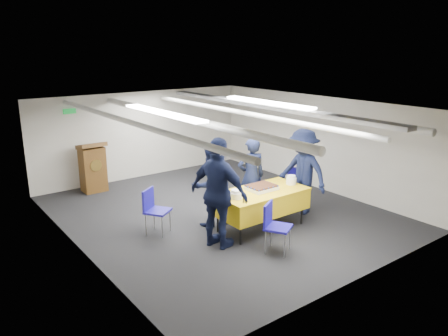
{
  "coord_description": "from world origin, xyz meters",
  "views": [
    {
      "loc": [
        -5.2,
        -7.05,
        3.45
      ],
      "look_at": [
        -0.04,
        -0.2,
        1.05
      ],
      "focal_mm": 35.0,
      "sensor_mm": 36.0,
      "label": 1
    }
  ],
  "objects": [
    {
      "name": "sailor_d",
      "position": [
        1.41,
        -1.01,
        0.91
      ],
      "size": [
        0.8,
        1.24,
        1.81
      ],
      "primitive_type": "imported",
      "rotation": [
        0.0,
        0.0,
        -1.45
      ],
      "color": "black",
      "rests_on": "ground"
    },
    {
      "name": "sailor_b",
      "position": [
        -0.51,
        -0.38,
        0.82
      ],
      "size": [
        0.83,
        0.67,
        1.65
      ],
      "primitive_type": "imported",
      "rotation": [
        0.0,
        0.0,
        3.09
      ],
      "color": "black",
      "rests_on": "ground"
    },
    {
      "name": "podium",
      "position": [
        -1.6,
        3.05,
        0.61
      ],
      "size": [
        0.62,
        0.53,
        1.25
      ],
      "color": "brown",
      "rests_on": "ground"
    },
    {
      "name": "plate_stack_right",
      "position": [
        0.92,
        -1.17,
        0.85
      ],
      "size": [
        0.2,
        0.2,
        0.18
      ],
      "color": "white",
      "rests_on": "serving_table"
    },
    {
      "name": "sailor_a",
      "position": [
        0.5,
        -0.42,
        0.82
      ],
      "size": [
        0.69,
        0.55,
        1.65
      ],
      "primitive_type": "imported",
      "rotation": [
        0.0,
        0.0,
        2.84
      ],
      "color": "black",
      "rests_on": "ground"
    },
    {
      "name": "sailor_c",
      "position": [
        -0.97,
        -1.29,
        0.99
      ],
      "size": [
        0.81,
        1.25,
        1.98
      ],
      "primitive_type": "imported",
      "rotation": [
        0.0,
        0.0,
        1.88
      ],
      "color": "black",
      "rests_on": "ground"
    },
    {
      "name": "room_shell",
      "position": [
        0.09,
        0.41,
        1.81
      ],
      "size": [
        6.0,
        7.0,
        2.3
      ],
      "color": "beige",
      "rests_on": "ground"
    },
    {
      "name": "sheet_cake",
      "position": [
        0.21,
        -1.08,
        0.82
      ],
      "size": [
        0.56,
        0.43,
        0.1
      ],
      "color": "white",
      "rests_on": "serving_table"
    },
    {
      "name": "chair_left",
      "position": [
        -1.61,
        -0.08,
        0.53
      ],
      "size": [
        0.58,
        0.58,
        0.87
      ],
      "color": "gray",
      "rests_on": "ground"
    },
    {
      "name": "chair_right",
      "position": [
        1.58,
        -0.69,
        0.53
      ],
      "size": [
        0.59,
        0.59,
        0.87
      ],
      "color": "gray",
      "rests_on": "ground"
    },
    {
      "name": "ground",
      "position": [
        0.0,
        0.0,
        0.0
      ],
      "size": [
        7.0,
        7.0,
        0.0
      ],
      "primitive_type": "plane",
      "color": "black",
      "rests_on": "ground"
    },
    {
      "name": "chair_near",
      "position": [
        -0.33,
        -2.0,
        0.53
      ],
      "size": [
        0.57,
        0.57,
        0.87
      ],
      "color": "gray",
      "rests_on": "ground"
    },
    {
      "name": "serving_table",
      "position": [
        0.16,
        -1.12,
        0.56
      ],
      "size": [
        1.81,
        0.94,
        0.77
      ],
      "color": "black",
      "rests_on": "ground"
    },
    {
      "name": "plate_stack_left",
      "position": [
        -0.49,
        -1.17,
        0.84
      ],
      "size": [
        0.23,
        0.23,
        0.16
      ],
      "color": "white",
      "rests_on": "serving_table"
    }
  ]
}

